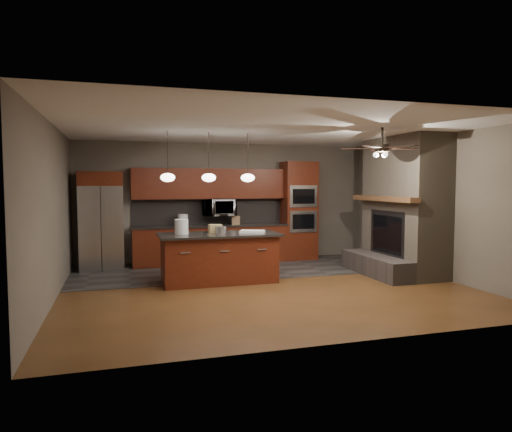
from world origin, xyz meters
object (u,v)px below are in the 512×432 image
object	(u,v)px
microwave	(219,207)
paint_can	(221,230)
kitchen_island	(219,258)
cardboard_box	(215,229)
oven_tower	(299,211)
counter_bucket	(183,220)
white_bucket	(181,227)
counter_box	(236,220)
paint_tray	(253,232)
refrigerator	(102,221)

from	to	relation	value
microwave	paint_can	size ratio (longest dim) A/B	3.66
kitchen_island	cardboard_box	bearing A→B (deg)	101.73
oven_tower	microwave	distance (m)	1.98
oven_tower	counter_bucket	distance (m)	2.83
microwave	white_bucket	xyz separation A→B (m)	(-1.13, -1.99, -0.24)
counter_box	white_bucket	bearing A→B (deg)	-108.70
oven_tower	paint_tray	distance (m)	2.76
kitchen_island	counter_box	xyz separation A→B (m)	(0.83, 1.99, 0.53)
cardboard_box	white_bucket	bearing A→B (deg)	-174.42
oven_tower	counter_bucket	xyz separation A→B (m)	(-2.83, 0.01, -0.16)
refrigerator	white_bucket	xyz separation A→B (m)	(1.46, -1.86, 0.00)
refrigerator	kitchen_island	distance (m)	2.97
oven_tower	paint_can	distance (m)	3.18
microwave	cardboard_box	distance (m)	2.00
paint_can	counter_bucket	size ratio (longest dim) A/B	0.76
refrigerator	counter_box	xyz separation A→B (m)	(2.98, 0.03, -0.05)
oven_tower	white_bucket	bearing A→B (deg)	-148.08
oven_tower	counter_bucket	world-z (taller)	oven_tower
paint_can	cardboard_box	size ratio (longest dim) A/B	0.83
oven_tower	paint_tray	bearing A→B (deg)	-130.46
kitchen_island	counter_bucket	distance (m)	2.15
oven_tower	kitchen_island	xyz separation A→B (m)	(-2.42, -2.03, -0.73)
white_bucket	counter_bucket	world-z (taller)	white_bucket
paint_can	paint_tray	xyz separation A→B (m)	(0.61, -0.01, -0.04)
kitchen_island	white_bucket	size ratio (longest dim) A/B	8.27
paint_can	paint_tray	size ratio (longest dim) A/B	0.44
white_bucket	counter_bucket	distance (m)	1.96
oven_tower	paint_tray	size ratio (longest dim) A/B	5.23
microwave	kitchen_island	world-z (taller)	microwave
kitchen_island	counter_box	size ratio (longest dim) A/B	11.28
paint_tray	counter_bucket	distance (m)	2.35
kitchen_island	paint_tray	distance (m)	0.80
paint_tray	cardboard_box	size ratio (longest dim) A/B	1.89
counter_bucket	paint_can	bearing A→B (deg)	-78.37
kitchen_island	paint_tray	world-z (taller)	paint_tray
paint_can	cardboard_box	distance (m)	0.23
paint_tray	counter_box	world-z (taller)	counter_box
refrigerator	cardboard_box	xyz separation A→B (m)	(2.11, -1.79, -0.05)
kitchen_island	counter_bucket	bearing A→B (deg)	100.87
cardboard_box	paint_can	bearing A→B (deg)	-75.04
kitchen_island	white_bucket	world-z (taller)	white_bucket
paint_tray	cardboard_box	distance (m)	0.71
kitchen_island	paint_tray	size ratio (longest dim) A/B	4.93
oven_tower	kitchen_island	world-z (taller)	oven_tower
oven_tower	counter_box	xyz separation A→B (m)	(-1.59, -0.04, -0.19)
cardboard_box	counter_bucket	xyz separation A→B (m)	(-0.37, 1.87, 0.03)
white_bucket	counter_bucket	bearing A→B (deg)	81.74
counter_bucket	counter_box	world-z (taller)	counter_bucket
microwave	kitchen_island	size ratio (longest dim) A/B	0.33
white_bucket	paint_can	bearing A→B (deg)	-11.44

